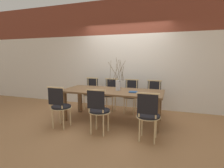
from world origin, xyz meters
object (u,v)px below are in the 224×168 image
object	(u,v)px
dining_table	(112,94)
chair_far_center	(131,94)
vase_centerpiece	(118,84)
chair_near_center	(148,114)
book_stack	(133,92)

from	to	relation	value
dining_table	chair_far_center	world-z (taller)	chair_far_center
vase_centerpiece	chair_far_center	bearing A→B (deg)	79.22
chair_near_center	vase_centerpiece	size ratio (longest dim) A/B	1.21
chair_near_center	vase_centerpiece	xyz separation A→B (m)	(-0.81, 0.83, 0.38)
dining_table	vase_centerpiece	world-z (taller)	vase_centerpiece
vase_centerpiece	book_stack	xyz separation A→B (m)	(0.39, -0.13, -0.13)
chair_near_center	book_stack	world-z (taller)	chair_near_center
dining_table	vase_centerpiece	bearing A→B (deg)	19.68
chair_near_center	book_stack	size ratio (longest dim) A/B	4.43
chair_near_center	book_stack	bearing A→B (deg)	121.16
dining_table	book_stack	xyz separation A→B (m)	(0.52, -0.08, 0.10)
dining_table	chair_far_center	xyz separation A→B (m)	(0.27, 0.78, -0.14)
dining_table	book_stack	world-z (taller)	book_stack
chair_near_center	chair_far_center	distance (m)	1.70
dining_table	book_stack	bearing A→B (deg)	-9.08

